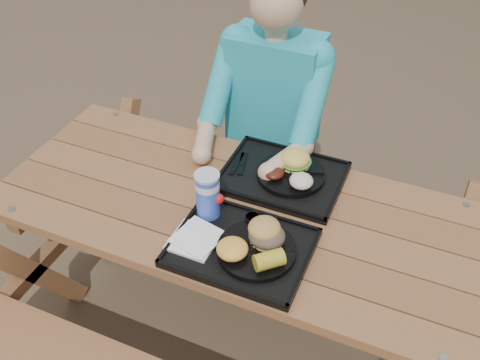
% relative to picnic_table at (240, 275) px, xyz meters
% --- Properties ---
extents(ground, '(60.00, 60.00, 0.00)m').
position_rel_picnic_table_xyz_m(ground, '(0.00, 0.00, -0.38)').
color(ground, '#999999').
rests_on(ground, ground).
extents(picnic_table, '(1.80, 1.49, 0.75)m').
position_rel_picnic_table_xyz_m(picnic_table, '(0.00, 0.00, 0.00)').
color(picnic_table, '#999999').
rests_on(picnic_table, ground).
extents(tray_near, '(0.45, 0.35, 0.02)m').
position_rel_picnic_table_xyz_m(tray_near, '(0.09, -0.19, 0.39)').
color(tray_near, black).
rests_on(tray_near, picnic_table).
extents(tray_far, '(0.45, 0.35, 0.02)m').
position_rel_picnic_table_xyz_m(tray_far, '(0.09, 0.21, 0.39)').
color(tray_far, black).
rests_on(tray_far, picnic_table).
extents(plate_near, '(0.26, 0.26, 0.02)m').
position_rel_picnic_table_xyz_m(plate_near, '(0.14, -0.19, 0.41)').
color(plate_near, black).
rests_on(plate_near, tray_near).
extents(plate_far, '(0.26, 0.26, 0.02)m').
position_rel_picnic_table_xyz_m(plate_far, '(0.12, 0.22, 0.41)').
color(plate_far, black).
rests_on(plate_far, tray_far).
extents(napkin_stack, '(0.15, 0.15, 0.02)m').
position_rel_picnic_table_xyz_m(napkin_stack, '(-0.07, -0.23, 0.40)').
color(napkin_stack, white).
rests_on(napkin_stack, tray_near).
extents(soda_cup, '(0.08, 0.08, 0.17)m').
position_rel_picnic_table_xyz_m(soda_cup, '(-0.08, -0.09, 0.48)').
color(soda_cup, blue).
rests_on(soda_cup, tray_near).
extents(condiment_bbq, '(0.05, 0.05, 0.03)m').
position_rel_picnic_table_xyz_m(condiment_bbq, '(0.08, -0.07, 0.41)').
color(condiment_bbq, black).
rests_on(condiment_bbq, tray_near).
extents(condiment_mustard, '(0.06, 0.06, 0.03)m').
position_rel_picnic_table_xyz_m(condiment_mustard, '(0.14, -0.07, 0.41)').
color(condiment_mustard, gold).
rests_on(condiment_mustard, tray_near).
extents(sandwich, '(0.11, 0.11, 0.12)m').
position_rel_picnic_table_xyz_m(sandwich, '(0.16, -0.15, 0.47)').
color(sandwich, '#C99247').
rests_on(sandwich, plate_near).
extents(mac_cheese, '(0.10, 0.10, 0.05)m').
position_rel_picnic_table_xyz_m(mac_cheese, '(0.08, -0.25, 0.44)').
color(mac_cheese, '#FFBD43').
rests_on(mac_cheese, plate_near).
extents(corn_cob, '(0.13, 0.13, 0.06)m').
position_rel_picnic_table_xyz_m(corn_cob, '(0.20, -0.25, 0.44)').
color(corn_cob, gold).
rests_on(corn_cob, plate_near).
extents(cutlery_far, '(0.06, 0.14, 0.01)m').
position_rel_picnic_table_xyz_m(cutlery_far, '(-0.08, 0.21, 0.40)').
color(cutlery_far, black).
rests_on(cutlery_far, tray_far).
extents(burger, '(0.12, 0.12, 0.10)m').
position_rel_picnic_table_xyz_m(burger, '(0.12, 0.26, 0.47)').
color(burger, '#E8C451').
rests_on(burger, plate_far).
extents(baked_beans, '(0.08, 0.08, 0.03)m').
position_rel_picnic_table_xyz_m(baked_beans, '(0.07, 0.17, 0.43)').
color(baked_beans, '#4D190F').
rests_on(baked_beans, plate_far).
extents(potato_salad, '(0.09, 0.09, 0.05)m').
position_rel_picnic_table_xyz_m(potato_salad, '(0.18, 0.15, 0.44)').
color(potato_salad, '#F3E7CE').
rests_on(potato_salad, plate_far).
extents(diner, '(0.48, 0.84, 1.28)m').
position_rel_picnic_table_xyz_m(diner, '(-0.10, 0.59, 0.27)').
color(diner, '#1993B2').
rests_on(diner, ground).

